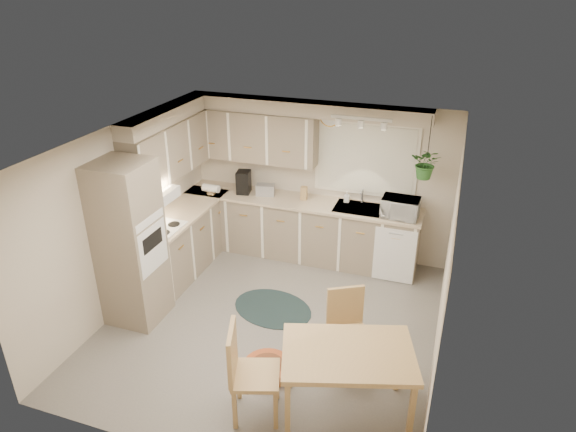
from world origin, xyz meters
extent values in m
plane|color=slate|center=(0.00, 0.00, 0.00)|extent=(4.20, 4.20, 0.00)
plane|color=white|center=(0.00, 0.00, 2.40)|extent=(4.20, 4.20, 0.00)
cube|color=beige|center=(0.00, 2.10, 1.20)|extent=(4.00, 0.04, 2.40)
cube|color=beige|center=(0.00, -2.10, 1.20)|extent=(4.00, 0.04, 2.40)
cube|color=beige|center=(-2.00, 0.00, 1.20)|extent=(0.04, 4.20, 2.40)
cube|color=beige|center=(2.00, 0.00, 1.20)|extent=(0.04, 4.20, 2.40)
cube|color=gray|center=(-1.70, 0.88, 0.45)|extent=(0.60, 1.85, 0.90)
cube|color=gray|center=(-0.20, 1.80, 0.45)|extent=(3.60, 0.60, 0.90)
cube|color=#CCB495|center=(-1.69, 0.88, 0.92)|extent=(0.64, 1.89, 0.04)
cube|color=#CCB495|center=(-0.20, 1.79, 0.92)|extent=(3.64, 0.64, 0.04)
cube|color=gray|center=(-1.68, -0.38, 1.05)|extent=(0.65, 0.65, 2.10)
cube|color=silver|center=(-1.35, -0.38, 1.05)|extent=(0.02, 0.56, 0.58)
cube|color=gray|center=(-1.82, 1.00, 1.83)|extent=(0.35, 2.00, 0.75)
cube|color=gray|center=(-1.00, 1.93, 1.83)|extent=(2.00, 0.35, 0.75)
cube|color=beige|center=(-1.85, 1.00, 2.30)|extent=(0.30, 2.00, 0.20)
cube|color=beige|center=(-0.20, 1.95, 2.30)|extent=(3.60, 0.30, 0.20)
cube|color=silver|center=(-1.68, 0.30, 0.94)|extent=(0.52, 0.58, 0.02)
cube|color=silver|center=(-1.70, 0.30, 1.40)|extent=(0.40, 0.60, 0.14)
cube|color=silver|center=(0.70, 2.07, 1.60)|extent=(1.40, 0.02, 1.00)
cube|color=silver|center=(0.70, 2.08, 1.60)|extent=(1.50, 0.02, 1.10)
cube|color=#A1A3A8|center=(0.70, 1.80, 0.90)|extent=(0.70, 0.48, 0.10)
cube|color=silver|center=(1.30, 1.49, 0.42)|extent=(0.58, 0.02, 0.83)
cube|color=silver|center=(0.70, 1.55, 2.33)|extent=(0.80, 0.04, 0.04)
cylinder|color=#E8B151|center=(0.15, 2.07, 2.18)|extent=(0.30, 0.03, 0.30)
cube|color=tan|center=(1.22, -1.12, 0.39)|extent=(1.45, 1.17, 0.79)
cube|color=tan|center=(0.38, -1.40, 0.52)|extent=(0.61, 0.61, 1.03)
cube|color=tan|center=(1.10, -0.45, 0.47)|extent=(0.60, 0.60, 0.94)
ellipsoid|color=black|center=(-0.09, 0.31, 0.01)|extent=(1.26, 1.06, 0.01)
cylinder|color=#9F3A1F|center=(0.27, -0.84, 0.06)|extent=(0.68, 0.68, 0.12)
imported|color=silver|center=(1.30, 1.70, 1.11)|extent=(0.52, 0.30, 0.35)
imported|color=silver|center=(0.48, 1.95, 0.98)|extent=(0.10, 0.18, 0.08)
imported|color=#2B6026|center=(1.58, 1.70, 1.72)|extent=(0.44, 0.48, 0.33)
cube|color=black|center=(-1.11, 1.80, 1.11)|extent=(0.24, 0.27, 0.35)
cube|color=#A1A3A8|center=(-0.76, 1.82, 1.03)|extent=(0.31, 0.22, 0.17)
cube|color=tan|center=(-0.15, 1.85, 1.04)|extent=(0.10, 0.10, 0.20)
camera|label=1|loc=(1.93, -4.93, 4.04)|focal=32.00mm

